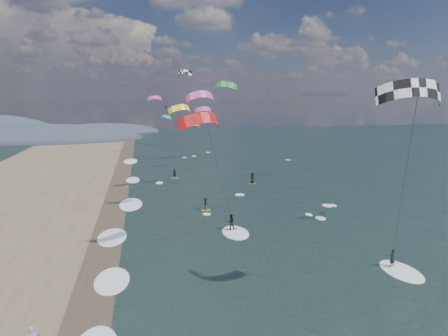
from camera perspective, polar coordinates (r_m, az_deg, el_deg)
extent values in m
plane|color=black|center=(26.30, 8.26, -20.22)|extent=(260.00, 260.00, 0.00)
cube|color=#382D23|center=(34.02, -18.14, -13.08)|extent=(3.00, 240.00, 0.00)
ellipsoid|color=#3D4756|center=(125.79, -26.97, 3.70)|extent=(64.00, 24.00, 10.00)
ellipsoid|color=#3D4756|center=(142.26, -17.93, 5.10)|extent=(40.00, 18.00, 7.00)
cube|color=gold|center=(33.92, 24.15, -13.56)|extent=(1.21, 0.36, 0.05)
imported|color=black|center=(33.61, 24.26, -12.35)|extent=(0.63, 0.50, 1.50)
ellipsoid|color=white|center=(33.53, 25.40, -14.01)|extent=(2.60, 4.20, 0.12)
cylinder|color=black|center=(28.11, 25.69, -2.26)|extent=(0.02, 0.02, 14.62)
cube|color=gold|center=(38.82, 1.03, -9.39)|extent=(1.29, 0.40, 0.06)
imported|color=black|center=(38.53, 1.03, -8.21)|extent=(0.84, 0.68, 1.63)
ellipsoid|color=white|center=(38.17, 1.76, -9.80)|extent=(2.60, 4.20, 0.12)
cylinder|color=black|center=(33.80, -0.64, -0.93)|extent=(0.02, 0.02, 12.63)
cube|color=gold|center=(45.13, -2.79, -6.43)|extent=(1.10, 0.35, 0.05)
imported|color=black|center=(44.90, -2.80, -5.45)|extent=(0.91, 1.15, 1.56)
cube|color=gold|center=(58.51, 4.33, -2.35)|extent=(1.10, 0.35, 0.05)
imported|color=black|center=(58.31, 4.35, -1.52)|extent=(0.98, 0.89, 1.68)
cube|color=gold|center=(62.75, -7.54, -1.49)|extent=(1.10, 0.35, 0.05)
imported|color=black|center=(62.58, -7.56, -0.78)|extent=(0.65, 0.52, 1.54)
ellipsoid|color=white|center=(30.30, -16.54, -16.10)|extent=(2.40, 5.40, 0.11)
ellipsoid|color=white|center=(38.52, -15.62, -10.03)|extent=(2.40, 5.40, 0.11)
ellipsoid|color=white|center=(48.95, -14.95, -5.43)|extent=(2.40, 5.40, 0.11)
ellipsoid|color=white|center=(62.50, -14.43, -1.83)|extent=(2.40, 5.40, 0.11)
ellipsoid|color=white|center=(80.15, -14.02, 1.00)|extent=(2.40, 5.40, 0.11)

